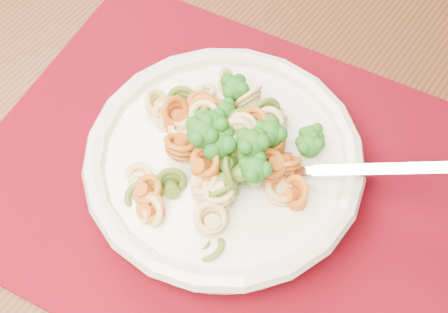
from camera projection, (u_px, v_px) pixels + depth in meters
The scene contains 5 objects.
dining_table at pixel (332, 156), 0.73m from camera, with size 1.45×1.03×0.77m.
placemat at pixel (231, 181), 0.58m from camera, with size 0.46×0.36×0.00m, color #55030D.
pasta_bowl at pixel (224, 163), 0.56m from camera, with size 0.25×0.25×0.05m.
pasta_broccoli_heap at pixel (224, 153), 0.54m from camera, with size 0.21×0.21×0.06m, color tan, non-canonical shape.
fork at pixel (284, 172), 0.53m from camera, with size 0.19×0.02×0.01m, color silver, non-canonical shape.
Camera 1 is at (0.33, -0.05, 1.28)m, focal length 50.00 mm.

